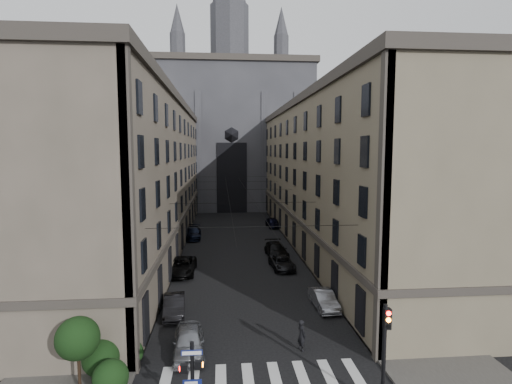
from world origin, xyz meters
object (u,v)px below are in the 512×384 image
object	(u,v)px
car_right_midnear	(282,263)
car_right_far	(273,223)
car_left_far	(193,233)
car_right_midfar	(276,250)
pedestrian_signal_left	(192,377)
car_left_near	(189,342)
car_left_midfar	(182,266)
pedestrian	(302,335)
gothic_tower	(230,127)
traffic_light_right	(385,344)
car_right_near	(324,299)
car_left_midnear	(174,306)

from	to	relation	value
car_right_midnear	car_right_far	distance (m)	22.87
car_left_far	car_right_midfar	bearing A→B (deg)	-47.79
car_right_far	car_right_midnear	bearing A→B (deg)	-101.36
pedestrian_signal_left	car_right_far	xyz separation A→B (m)	(9.71, 46.33, -1.54)
car_left_near	car_left_midfar	bearing A→B (deg)	93.32
car_left_near	car_right_far	world-z (taller)	car_left_near
pedestrian_signal_left	pedestrian	bearing A→B (deg)	45.28
car_left_midfar	pedestrian	size ratio (longest dim) A/B	2.96
car_right_far	gothic_tower	bearing A→B (deg)	96.53
traffic_light_right	car_right_midfar	size ratio (longest dim) A/B	0.92
pedestrian	car_right_midnear	bearing A→B (deg)	-24.15
traffic_light_right	pedestrian	world-z (taller)	traffic_light_right
gothic_tower	car_right_midfar	bearing A→B (deg)	-84.61
car_right_near	car_right_midnear	xyz separation A→B (m)	(-1.70, 10.69, -0.04)
gothic_tower	car_left_midfar	xyz separation A→B (m)	(-6.20, -50.77, -16.99)
pedestrian_signal_left	traffic_light_right	xyz separation A→B (m)	(9.11, 0.42, 0.97)
car_right_midnear	car_left_far	bearing A→B (deg)	119.60
car_right_far	traffic_light_right	bearing A→B (deg)	-97.09
pedestrian_signal_left	car_left_midnear	size ratio (longest dim) A/B	0.90
gothic_tower	car_right_midfar	world-z (taller)	gothic_tower
traffic_light_right	car_right_far	world-z (taller)	traffic_light_right
gothic_tower	car_left_midnear	bearing A→B (deg)	-95.41
pedestrian_signal_left	gothic_tower	bearing A→B (deg)	87.26
car_left_midfar	car_left_far	size ratio (longest dim) A/B	1.04
gothic_tower	pedestrian_signal_left	xyz separation A→B (m)	(-3.51, -73.46, -15.48)
traffic_light_right	car_left_far	world-z (taller)	traffic_light_right
car_right_near	pedestrian	world-z (taller)	pedestrian
car_right_midnear	pedestrian	size ratio (longest dim) A/B	2.43
car_left_midnear	gothic_tower	bearing A→B (deg)	79.60
gothic_tower	car_right_midnear	xyz separation A→B (m)	(4.20, -49.91, -17.13)
car_left_near	car_left_far	world-z (taller)	car_left_far
car_left_midfar	car_left_far	bearing A→B (deg)	91.25
traffic_light_right	car_right_midfar	bearing A→B (deg)	92.75
car_right_midnear	gothic_tower	bearing A→B (deg)	90.66
car_left_midnear	car_left_far	size ratio (longest dim) A/B	0.79
traffic_light_right	pedestrian	bearing A→B (deg)	115.15
gothic_tower	car_left_far	distance (m)	38.81
pedestrian_signal_left	car_left_near	world-z (taller)	pedestrian_signal_left
car_left_near	car_left_midnear	xyz separation A→B (m)	(-1.57, 6.03, -0.07)
car_left_midfar	traffic_light_right	bearing A→B (deg)	-60.83
pedestrian_signal_left	traffic_light_right	size ratio (longest dim) A/B	0.77
gothic_tower	traffic_light_right	bearing A→B (deg)	-85.62
pedestrian	pedestrian_signal_left	bearing A→B (deg)	115.78
car_right_midfar	pedestrian	bearing A→B (deg)	-95.95
traffic_light_right	car_right_near	size ratio (longest dim) A/B	1.21
pedestrian	gothic_tower	bearing A→B (deg)	-17.11
car_left_near	car_right_near	distance (m)	11.93
car_right_near	car_right_far	xyz separation A→B (m)	(0.30, 33.48, 0.07)
car_left_midnear	pedestrian	bearing A→B (deg)	-40.63
car_left_midfar	car_right_midnear	size ratio (longest dim) A/B	1.22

